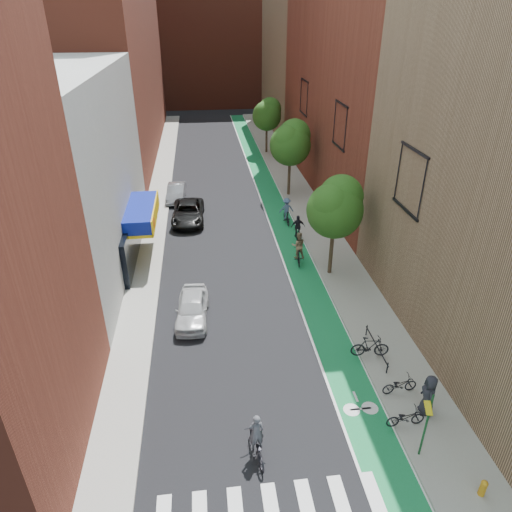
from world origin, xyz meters
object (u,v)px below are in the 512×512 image
object	(u,v)px
parked_car_black	(188,212)
fire_hydrant	(483,487)
cyclist_lead	(256,443)
parked_car_white	(192,308)
cyclist_lane_near	(298,250)
cyclist_lane_far	(287,212)
pedestrian	(429,395)
cyclist_lane_mid	(298,232)
parked_car_silver	(176,192)

from	to	relation	value
parked_car_black	fire_hydrant	bearing A→B (deg)	-65.96
parked_car_black	cyclist_lead	bearing A→B (deg)	-81.31
parked_car_white	cyclist_lane_near	bearing A→B (deg)	42.15
parked_car_white	cyclist_lane_far	distance (m)	13.89
pedestrian	parked_car_black	bearing A→B (deg)	-143.74
parked_car_black	cyclist_lane_mid	size ratio (longest dim) A/B	2.61
cyclist_lead	parked_car_silver	bearing A→B (deg)	-90.56
parked_car_black	cyclist_lane_mid	distance (m)	9.12
parked_car_white	parked_car_black	bearing A→B (deg)	95.26
parked_car_white	cyclist_lane_near	world-z (taller)	cyclist_lane_near
parked_car_silver	pedestrian	distance (m)	28.06
fire_hydrant	parked_car_silver	bearing A→B (deg)	110.72
cyclist_lead	fire_hydrant	bearing A→B (deg)	152.26
cyclist_lane_mid	pedestrian	distance (m)	16.53
cyclist_lane_near	cyclist_lane_far	distance (m)	6.36
cyclist_lane_mid	cyclist_lane_far	bearing A→B (deg)	-84.48
parked_car_white	parked_car_silver	world-z (taller)	parked_car_white
parked_car_white	fire_hydrant	bearing A→B (deg)	-45.87
parked_car_silver	pedestrian	world-z (taller)	pedestrian
parked_car_white	cyclist_lane_mid	bearing A→B (deg)	52.40
parked_car_black	cyclist_lane_near	bearing A→B (deg)	-45.01
parked_car_white	cyclist_lane_mid	world-z (taller)	cyclist_lane_mid
cyclist_lane_mid	parked_car_silver	bearing A→B (deg)	-45.04
cyclist_lane_near	cyclist_lane_mid	bearing A→B (deg)	-96.46
parked_car_white	cyclist_lane_near	xyz separation A→B (m)	(6.93, 5.45, 0.22)
parked_car_silver	cyclist_lane_mid	world-z (taller)	cyclist_lane_mid
parked_car_black	cyclist_lane_near	size ratio (longest dim) A/B	2.43
cyclist_lane_near	pedestrian	distance (m)	13.60
cyclist_lane_far	pedestrian	xyz separation A→B (m)	(2.20, -19.70, 0.19)
cyclist_lane_near	pedestrian	xyz separation A→B (m)	(2.59, -13.35, 0.17)
parked_car_silver	cyclist_lane_mid	bearing A→B (deg)	-42.76
cyclist_lane_mid	fire_hydrant	size ratio (longest dim) A/B	2.91
cyclist_lane_mid	cyclist_lane_far	world-z (taller)	cyclist_lane_far
parked_car_silver	pedestrian	bearing A→B (deg)	-63.23
cyclist_lane_near	cyclist_lane_far	world-z (taller)	cyclist_lane_near
cyclist_lane_far	parked_car_silver	bearing A→B (deg)	-38.44
parked_car_black	fire_hydrant	size ratio (longest dim) A/B	7.61
parked_car_black	parked_car_silver	distance (m)	4.92
parked_car_black	cyclist_lead	size ratio (longest dim) A/B	2.65
cyclist_lane_mid	pedestrian	xyz separation A→B (m)	(1.98, -16.41, 0.30)
parked_car_black	pedestrian	distance (m)	23.24
cyclist_lead	fire_hydrant	size ratio (longest dim) A/B	2.88
fire_hydrant	pedestrian	bearing A→B (deg)	94.54
cyclist_lead	cyclist_lane_far	size ratio (longest dim) A/B	0.96
parked_car_silver	parked_car_white	bearing A→B (deg)	-81.68
parked_car_black	parked_car_silver	size ratio (longest dim) A/B	1.27
parked_car_black	cyclist_lane_near	distance (m)	10.57
pedestrian	cyclist_lane_far	bearing A→B (deg)	-162.36
cyclist_lane_near	fire_hydrant	xyz separation A→B (m)	(2.88, -17.06, -0.40)
parked_car_white	parked_car_silver	distance (m)	18.01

